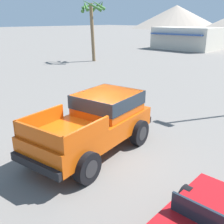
{
  "coord_description": "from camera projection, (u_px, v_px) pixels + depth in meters",
  "views": [
    {
      "loc": [
        6.26,
        -5.83,
        4.43
      ],
      "look_at": [
        0.0,
        0.6,
        1.25
      ],
      "focal_mm": 42.0,
      "sensor_mm": 36.0,
      "label": 1
    }
  ],
  "objects": [
    {
      "name": "orange_pickup_truck",
      "position": [
        97.0,
        120.0,
        9.14
      ],
      "size": [
        2.98,
        5.29,
        1.95
      ],
      "rotation": [
        0.0,
        0.0,
        0.16
      ],
      "color": "#CC4C0C",
      "rests_on": "ground_plane"
    },
    {
      "name": "storefront_building",
      "position": [
        187.0,
        38.0,
        40.85
      ],
      "size": [
        9.35,
        7.15,
        3.29
      ],
      "color": "beige",
      "rests_on": "ground_plane"
    },
    {
      "name": "ground_plane",
      "position": [
        100.0,
        148.0,
        9.53
      ],
      "size": [
        320.0,
        320.0,
        0.0
      ],
      "primitive_type": "plane",
      "color": "slate"
    },
    {
      "name": "palm_tree_tall",
      "position": [
        93.0,
        15.0,
        27.76
      ],
      "size": [
        3.03,
        3.11,
        6.44
      ],
      "color": "brown",
      "rests_on": "ground_plane"
    }
  ]
}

